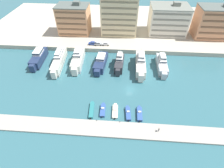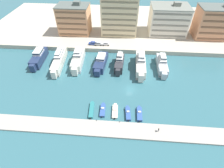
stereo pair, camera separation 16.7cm
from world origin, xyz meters
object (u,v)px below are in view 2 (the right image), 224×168
Objects in this scene: yacht_ivory_center_right at (141,64)px; yacht_silver_mid_right at (162,64)px; pedestrian_near_edge at (159,129)px; motorboat_blue_left at (103,110)px; yacht_navy_far_left at (39,57)px; yacht_ivory_mid_left at (78,59)px; yacht_ivory_left at (59,60)px; car_white_mid_left at (106,44)px; motorboat_blue_center at (139,114)px; car_blue_far_left at (93,43)px; yacht_charcoal_center at (119,63)px; motorboat_blue_center_left at (128,113)px; car_silver_left at (99,44)px; yacht_navy_center_left at (101,62)px; motorboat_cream_mid_left at (115,111)px; motorboat_teal_far_left at (92,110)px.

yacht_ivory_center_right reaches higher than yacht_silver_mid_right.
motorboat_blue_left is at bearing 158.56° from pedestrian_near_edge.
yacht_ivory_mid_left is (19.75, -0.33, 0.28)m from yacht_navy_far_left.
yacht_ivory_left is 26.54m from car_white_mid_left.
yacht_navy_far_left is 2.58× the size of motorboat_blue_center.
yacht_ivory_left is (10.84, -1.72, 0.19)m from yacht_navy_far_left.
pedestrian_near_edge is (34.36, -36.19, -1.06)m from yacht_ivory_mid_left.
car_blue_far_left is at bearing 179.82° from car_white_mid_left.
yacht_charcoal_center is 9.88m from yacht_ivory_center_right.
car_silver_left is (-16.54, 44.42, 2.69)m from motorboat_blue_center_left.
yacht_ivory_center_right is at bearing -42.85° from car_white_mid_left.
car_blue_far_left reaches higher than pedestrian_near_edge.
yacht_navy_far_left is 59.78m from yacht_silver_mid_right.
yacht_ivory_mid_left is 1.30× the size of yacht_charcoal_center.
yacht_charcoal_center is 19.96m from car_silver_left.
yacht_navy_center_left reaches higher than pedestrian_near_edge.
yacht_navy_center_left reaches higher than car_blue_far_left.
yacht_ivory_mid_left is at bearing 176.82° from yacht_ivory_center_right.
yacht_ivory_center_right is 12.33× the size of pedestrian_near_edge.
pedestrian_near_edge is at bearing -59.96° from car_blue_far_left.
yacht_navy_far_left is 0.80× the size of yacht_ivory_left.
pedestrian_near_edge is at bearing -26.76° from motorboat_cream_mid_left.
motorboat_blue_center_left is at bearing -50.35° from yacht_ivory_mid_left.
motorboat_blue_center_left is 4.07m from motorboat_blue_center.
motorboat_teal_far_left is (-28.81, -28.41, -1.89)m from yacht_silver_mid_right.
yacht_ivory_left reaches higher than pedestrian_near_edge.
yacht_ivory_center_right is at bearing -33.58° from car_blue_far_left.
car_blue_far_left reaches higher than motorboat_blue_left.
motorboat_blue_center is at bearing -111.59° from yacht_silver_mid_right.
motorboat_blue_left is at bearing -131.18° from yacht_silver_mid_right.
yacht_ivory_left is 3.38× the size of motorboat_blue_left.
motorboat_blue_center is at bearing -61.79° from car_blue_far_left.
yacht_navy_far_left is at bearing 140.37° from motorboat_blue_left.
motorboat_blue_center_left is 4.06× the size of pedestrian_near_edge.
yacht_navy_far_left is 49.72m from yacht_ivory_center_right.
car_blue_far_left is 2.45× the size of pedestrian_near_edge.
yacht_silver_mid_right is (10.09, 1.22, -0.45)m from yacht_ivory_center_right.
yacht_charcoal_center is at bearing -2.80° from yacht_ivory_mid_left.
motorboat_cream_mid_left is 44.70m from car_white_mid_left.
car_blue_far_left is at bearing 146.42° from yacht_ivory_center_right.
yacht_ivory_center_right reaches higher than pedestrian_near_edge.
yacht_ivory_center_right reaches higher than yacht_ivory_mid_left.
motorboat_blue_center is at bearing 2.28° from motorboat_blue_center_left.
motorboat_blue_center_left is at bearing -34.03° from yacht_navy_far_left.
car_blue_far_left is (-19.80, 44.65, 2.69)m from motorboat_blue_center_left.
yacht_ivory_center_right reaches higher than yacht_charcoal_center.
motorboat_blue_center_left is at bearing -66.08° from car_blue_far_left.
motorboat_blue_left is at bearing -118.42° from yacht_ivory_center_right.
yacht_silver_mid_right is at bearing -28.87° from car_white_mid_left.
yacht_ivory_left reaches higher than car_blue_far_left.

